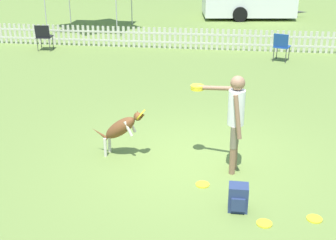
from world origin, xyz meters
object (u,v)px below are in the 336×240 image
handler_person (234,112)px  folding_chair_blue_left (281,45)px  leaping_dog (121,128)px  folding_chair_center (44,35)px  backpack_on_grass (238,198)px  frisbee_near_dog (264,223)px  frisbee_midfield (314,219)px  frisbee_near_handler (203,184)px

handler_person → folding_chair_blue_left: bearing=-2.6°
leaping_dog → folding_chair_center: bearing=-141.0°
leaping_dog → backpack_on_grass: size_ratio=2.59×
leaping_dog → folding_chair_blue_left: leaping_dog is taller
frisbee_near_dog → leaping_dog: bearing=143.3°
frisbee_near_dog → folding_chair_blue_left: 9.30m
handler_person → frisbee_near_dog: handler_person is taller
frisbee_midfield → backpack_on_grass: size_ratio=0.55×
frisbee_midfield → backpack_on_grass: backpack_on_grass is taller
handler_person → frisbee_near_dog: size_ratio=7.62×
handler_person → folding_chair_center: bearing=47.8°
frisbee_midfield → backpack_on_grass: (-1.12, 0.12, 0.19)m
frisbee_near_handler → folding_chair_blue_left: folding_chair_blue_left is taller
frisbee_near_handler → frisbee_midfield: 1.86m
frisbee_near_dog → frisbee_midfield: (0.73, 0.22, 0.00)m
frisbee_midfield → backpack_on_grass: bearing=174.0°
leaping_dog → frisbee_near_handler: bearing=69.1°
frisbee_near_handler → backpack_on_grass: backpack_on_grass is taller
handler_person → backpack_on_grass: handler_person is taller
frisbee_near_handler → folding_chair_center: 10.61m
frisbee_midfield → folding_chair_center: 12.25m
leaping_dog → frisbee_near_handler: 1.88m
handler_person → folding_chair_blue_left: handler_person is taller
frisbee_near_handler → backpack_on_grass: 0.90m
leaping_dog → frisbee_midfield: size_ratio=4.72×
frisbee_near_handler → frisbee_midfield: size_ratio=1.00×
leaping_dog → frisbee_midfield: bearing=71.5°
handler_person → frisbee_near_dog: 1.99m
frisbee_near_dog → backpack_on_grass: 0.54m
frisbee_midfield → folding_chair_center: size_ratio=0.25×
folding_chair_center → frisbee_near_handler: bearing=120.2°
backpack_on_grass → folding_chair_center: size_ratio=0.45×
frisbee_near_dog → frisbee_midfield: size_ratio=1.00×
frisbee_midfield → folding_chair_center: (-7.81, 9.43, 0.54)m
folding_chair_center → folding_chair_blue_left: bearing=172.0°
backpack_on_grass → frisbee_near_handler: bearing=130.9°
frisbee_midfield → folding_chair_center: bearing=129.6°
handler_person → backpack_on_grass: (0.12, -1.25, -0.89)m
leaping_dog → frisbee_midfield: (3.25, -1.66, -0.56)m
frisbee_near_dog → backpack_on_grass: backpack_on_grass is taller
backpack_on_grass → folding_chair_center: bearing=125.7°
leaping_dog → frisbee_midfield: leaping_dog is taller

